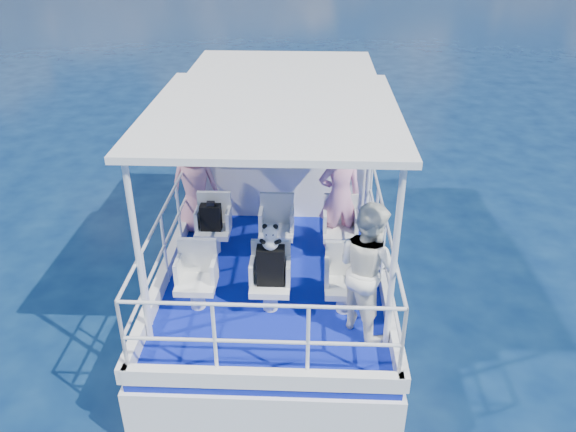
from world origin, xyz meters
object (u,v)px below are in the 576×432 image
object	(u,v)px
backpack_center	(271,266)
passenger_port_fwd	(195,186)
passenger_stbd_aft	(368,268)
panda	(270,237)

from	to	relation	value
backpack_center	passenger_port_fwd	bearing A→B (deg)	123.10
passenger_stbd_aft	panda	distance (m)	1.16
passenger_port_fwd	passenger_stbd_aft	bearing A→B (deg)	140.14
passenger_port_fwd	backpack_center	distance (m)	2.31
passenger_port_fwd	panda	bearing A→B (deg)	126.15
backpack_center	panda	xyz separation A→B (m)	(0.00, -0.02, 0.41)
backpack_center	passenger_stbd_aft	bearing A→B (deg)	-14.74
panda	passenger_port_fwd	bearing A→B (deg)	122.83
passenger_port_fwd	backpack_center	size ratio (longest dim) A/B	2.98
passenger_stbd_aft	backpack_center	world-z (taller)	passenger_stbd_aft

